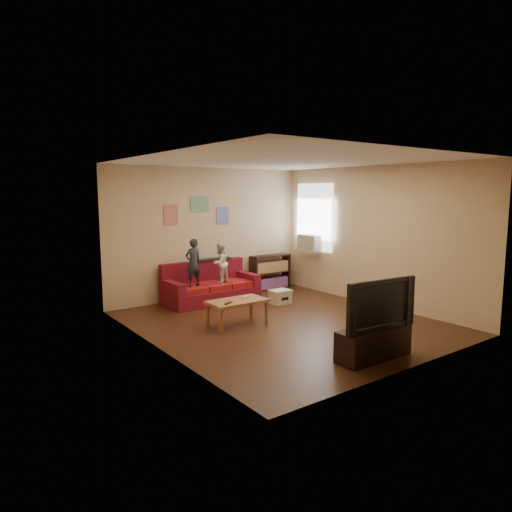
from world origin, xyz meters
TOP-DOWN VIEW (x-y plane):
  - room_shell at (0.00, 0.00)m, footprint 4.52×5.02m
  - sofa at (-0.24, 2.06)m, footprint 1.88×0.86m
  - child_a at (-0.69, 1.90)m, footprint 0.35×0.24m
  - child_b at (-0.09, 1.90)m, footprint 0.47×0.43m
  - coffee_table at (-0.74, 0.30)m, footprint 0.97×0.53m
  - remote at (-0.99, 0.18)m, footprint 0.18×0.13m
  - game_controller at (-0.54, 0.35)m, footprint 0.14×0.07m
  - bookshelf at (1.49, 2.30)m, footprint 0.98×0.29m
  - window at (2.22, 1.65)m, footprint 0.04×1.08m
  - ac_unit at (2.10, 1.65)m, footprint 0.28×0.55m
  - artwork_left at (-0.85, 2.48)m, footprint 0.30×0.01m
  - artwork_center at (-0.20, 2.48)m, footprint 0.42×0.01m
  - artwork_right at (0.35, 2.48)m, footprint 0.30×0.01m
  - file_box at (0.80, 1.08)m, footprint 0.40×0.31m
  - tv_stand at (-0.11, -2.00)m, footprint 1.11×0.39m
  - television at (-0.11, -2.00)m, footprint 1.17×0.25m
  - tissue at (0.91, 1.36)m, footprint 0.13×0.13m

SIDE VIEW (x-z plane):
  - tissue at x=0.91m, z-range 0.00..0.10m
  - file_box at x=0.80m, z-range 0.00..0.28m
  - tv_stand at x=-0.11m, z-range 0.00..0.41m
  - sofa at x=-0.24m, z-range -0.14..0.69m
  - bookshelf at x=1.49m, z-range -0.04..0.74m
  - coffee_table at x=-0.74m, z-range 0.16..0.59m
  - remote at x=-0.99m, z-range 0.44..0.46m
  - game_controller at x=-0.54m, z-range 0.44..0.47m
  - television at x=-0.11m, z-range 0.41..1.08m
  - child_b at x=-0.09m, z-range 0.39..1.20m
  - child_a at x=-0.69m, z-range 0.39..1.32m
  - ac_unit at x=2.10m, z-range 0.91..1.26m
  - room_shell at x=0.00m, z-range -0.01..2.71m
  - window at x=2.22m, z-range 0.90..2.38m
  - artwork_right at x=0.35m, z-range 1.51..1.89m
  - artwork_left at x=-0.85m, z-range 1.55..1.95m
  - artwork_center at x=-0.20m, z-range 1.79..2.11m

